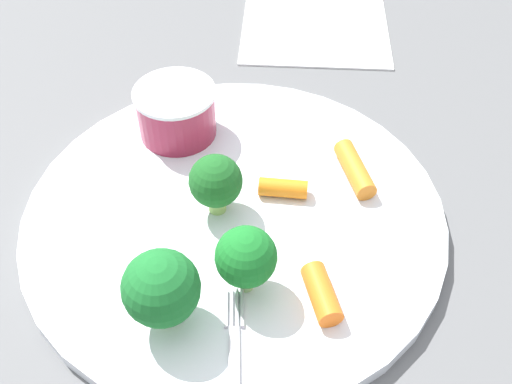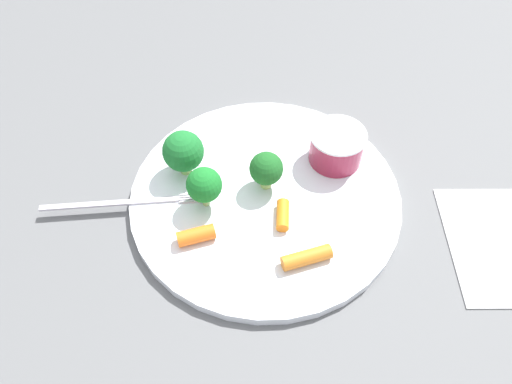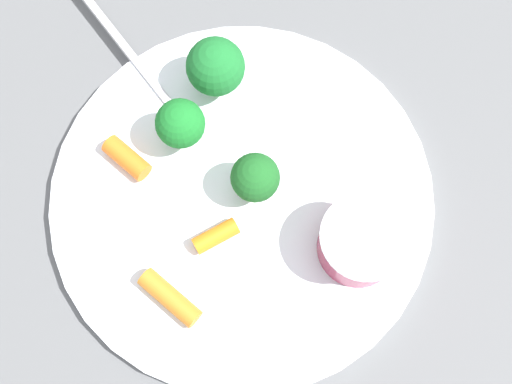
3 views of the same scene
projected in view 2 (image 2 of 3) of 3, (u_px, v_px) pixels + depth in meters
The scene contains 10 objects.
ground_plane at pixel (265, 200), 0.59m from camera, with size 2.40×2.40×0.00m, color #5B5D5E.
plate at pixel (265, 197), 0.58m from camera, with size 0.31×0.31×0.01m, color white.
sauce_cup at pixel (337, 147), 0.60m from camera, with size 0.07×0.07×0.04m.
broccoli_floret_0 at pixel (204, 185), 0.54m from camera, with size 0.04×0.04×0.05m.
broccoli_floret_1 at pixel (183, 152), 0.57m from camera, with size 0.05×0.05×0.06m.
broccoli_floret_2 at pixel (263, 169), 0.56m from camera, with size 0.04×0.04×0.05m.
carrot_stick_0 at pixel (196, 235), 0.53m from camera, with size 0.02×0.02×0.04m, color orange.
carrot_stick_1 at pixel (307, 257), 0.52m from camera, with size 0.02×0.02×0.05m, color orange.
carrot_stick_2 at pixel (283, 215), 0.55m from camera, with size 0.01×0.01×0.04m, color orange.
fork at pixel (126, 202), 0.57m from camera, with size 0.18×0.04×0.00m.
Camera 2 is at (-0.01, 0.36, 0.47)m, focal length 35.68 mm.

